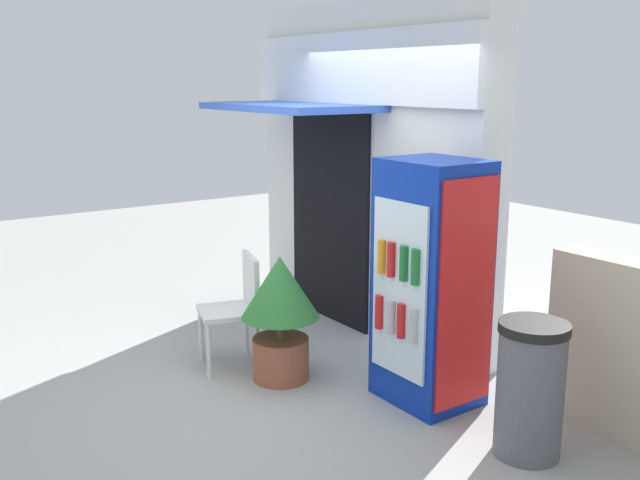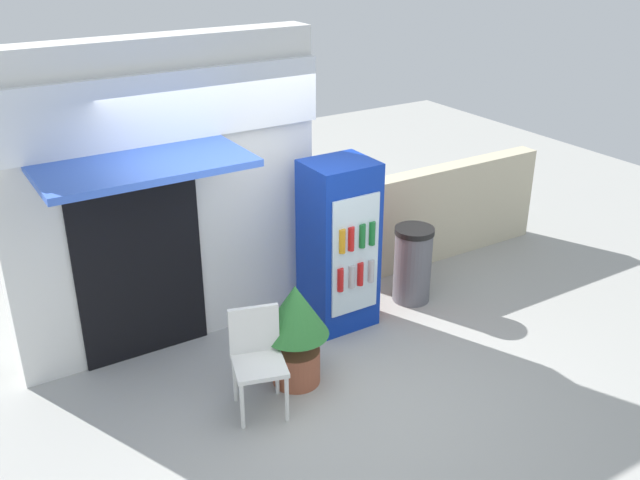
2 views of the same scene
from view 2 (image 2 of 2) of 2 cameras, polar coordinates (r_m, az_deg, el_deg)
name	(u,v)px [view 2 (image 2 of 2)]	position (r m, az deg, el deg)	size (l,w,h in m)	color
ground	(309,388)	(6.47, -0.88, -11.81)	(16.00, 16.00, 0.00)	#A3A39E
storefront_building	(164,195)	(6.67, -12.47, 3.58)	(2.99, 1.24, 2.93)	silver
drink_cooler	(340,245)	(7.03, 1.60, -0.41)	(0.68, 0.63, 1.74)	#0C2D9E
plastic_chair	(257,353)	(6.00, -5.10, -9.05)	(0.53, 0.54, 0.90)	silver
potted_plant_near_shop	(295,325)	(6.23, -1.99, -6.89)	(0.59, 0.59, 0.97)	#995138
trash_bin	(413,264)	(7.70, 7.47, -1.94)	(0.43, 0.43, 0.85)	#595960
stone_boundary_wall	(444,212)	(8.74, 10.00, 2.28)	(2.74, 0.24, 1.16)	beige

